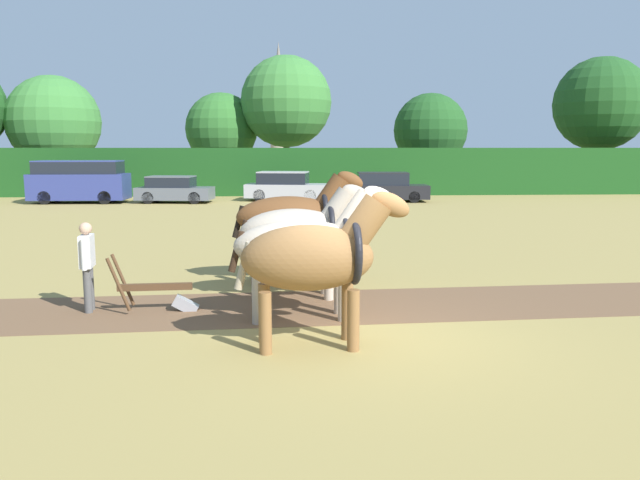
# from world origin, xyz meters

# --- Properties ---
(ground_plane) EXTENTS (240.00, 240.00, 0.00)m
(ground_plane) POSITION_xyz_m (0.00, 0.00, 0.00)
(ground_plane) COLOR #998447
(plowed_furrow_strip) EXTENTS (34.65, 4.32, 0.01)m
(plowed_furrow_strip) POSITION_xyz_m (-6.09, 1.53, 0.00)
(plowed_furrow_strip) COLOR brown
(plowed_furrow_strip) RESTS_ON ground
(hedgerow) EXTENTS (59.15, 1.69, 2.90)m
(hedgerow) POSITION_xyz_m (0.00, 29.29, 1.45)
(hedgerow) COLOR #194719
(hedgerow) RESTS_ON ground
(tree_left) EXTENTS (6.32, 6.32, 7.83)m
(tree_left) POSITION_xyz_m (-16.81, 35.39, 4.66)
(tree_left) COLOR brown
(tree_left) RESTS_ON ground
(tree_center_left) EXTENTS (5.07, 5.07, 6.75)m
(tree_center_left) POSITION_xyz_m (-5.35, 35.67, 4.20)
(tree_center_left) COLOR #423323
(tree_center_left) RESTS_ON ground
(tree_center) EXTENTS (6.25, 6.25, 9.16)m
(tree_center) POSITION_xyz_m (-0.77, 34.46, 6.02)
(tree_center) COLOR brown
(tree_center) RESTS_ON ground
(tree_center_right) EXTENTS (5.22, 5.22, 6.75)m
(tree_center_right) POSITION_xyz_m (9.49, 35.15, 4.13)
(tree_center_right) COLOR #423323
(tree_center_right) RESTS_ON ground
(tree_right) EXTENTS (6.48, 6.48, 9.17)m
(tree_right) POSITION_xyz_m (21.19, 33.79, 5.92)
(tree_right) COLOR #4C3823
(tree_right) RESTS_ON ground
(church_spire) EXTENTS (2.52, 2.52, 16.34)m
(church_spire) POSITION_xyz_m (-1.37, 73.26, 8.55)
(church_spire) COLOR gray
(church_spire) RESTS_ON ground
(draft_horse_lead_left) EXTENTS (2.63, 1.11, 2.36)m
(draft_horse_lead_left) POSITION_xyz_m (-0.69, -0.47, 1.34)
(draft_horse_lead_left) COLOR brown
(draft_horse_lead_left) RESTS_ON ground
(draft_horse_lead_right) EXTENTS (2.92, 1.00, 2.35)m
(draft_horse_lead_right) POSITION_xyz_m (-0.75, 1.05, 1.28)
(draft_horse_lead_right) COLOR #B2A38E
(draft_horse_lead_right) RESTS_ON ground
(draft_horse_trail_left) EXTENTS (2.71, 1.06, 2.29)m
(draft_horse_trail_left) POSITION_xyz_m (-0.84, 2.56, 1.30)
(draft_horse_trail_left) COLOR #B2A38E
(draft_horse_trail_left) RESTS_ON ground
(draft_horse_trail_right) EXTENTS (2.91, 1.05, 2.48)m
(draft_horse_trail_right) POSITION_xyz_m (-0.91, 4.08, 1.42)
(draft_horse_trail_right) COLOR brown
(draft_horse_trail_right) RESTS_ON ground
(plow) EXTENTS (1.57, 0.48, 1.13)m
(plow) POSITION_xyz_m (-3.31, 1.67, 0.32)
(plow) COLOR #4C331E
(plow) RESTS_ON ground
(farmer_at_plow) EXTENTS (0.25, 0.65, 1.61)m
(farmer_at_plow) POSITION_xyz_m (-4.62, 1.75, 0.93)
(farmer_at_plow) COLOR #4C4C4C
(farmer_at_plow) RESTS_ON ground
(farmer_beside_team) EXTENTS (0.31, 0.67, 1.71)m
(farmer_beside_team) POSITION_xyz_m (-0.88, 5.79, 1.00)
(farmer_beside_team) COLOR #4C4C4C
(farmer_beside_team) RESTS_ON ground
(parked_van) EXTENTS (4.94, 2.07, 2.24)m
(parked_van) POSITION_xyz_m (-11.84, 24.46, 1.14)
(parked_van) COLOR navy
(parked_van) RESTS_ON ground
(parked_car_left) EXTENTS (4.11, 2.15, 1.42)m
(parked_car_left) POSITION_xyz_m (-6.88, 24.23, 0.69)
(parked_car_left) COLOR #565B66
(parked_car_left) RESTS_ON ground
(parked_car_center_left) EXTENTS (4.73, 2.61, 1.60)m
(parked_car_center_left) POSITION_xyz_m (-0.91, 25.11, 0.77)
(parked_car_center_left) COLOR #A8A8B2
(parked_car_center_left) RESTS_ON ground
(parked_car_center) EXTENTS (4.56, 2.10, 1.59)m
(parked_car_center) POSITION_xyz_m (4.48, 24.22, 0.76)
(parked_car_center) COLOR black
(parked_car_center) RESTS_ON ground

